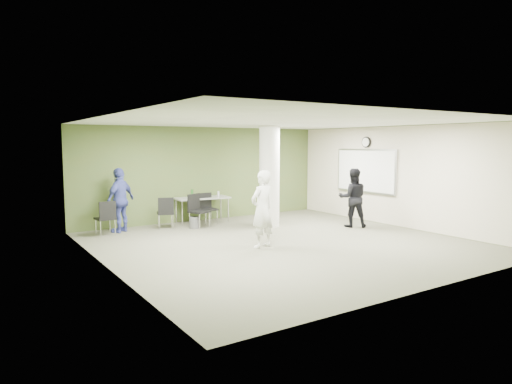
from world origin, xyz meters
TOP-DOWN VIEW (x-y plane):
  - floor at (0.00, 0.00)m, footprint 8.00×8.00m
  - ceiling at (0.00, 0.00)m, footprint 8.00×8.00m
  - wall_back at (0.00, 4.00)m, footprint 8.00×2.80m
  - wall_left at (-4.00, 0.00)m, footprint 0.02×8.00m
  - wall_right_cream at (4.00, 0.00)m, footprint 0.02×8.00m
  - column at (1.00, 2.00)m, footprint 0.56×0.56m
  - whiteboard at (3.92, 1.20)m, footprint 0.05×2.30m
  - wall_clock at (3.92, 1.20)m, footprint 0.06×0.32m
  - folding_table at (-0.32, 3.55)m, footprint 1.63×0.82m
  - wastebasket at (-0.91, 2.86)m, footprint 0.28×0.28m
  - chair_back_left at (-3.20, 3.09)m, footprint 0.47×0.47m
  - chair_back_right at (-1.60, 3.17)m, footprint 0.54×0.54m
  - chair_table_left at (-0.80, 2.89)m, footprint 0.59×0.59m
  - chair_table_right at (-0.32, 3.25)m, footprint 0.46×0.46m
  - woman_white at (-0.64, -0.10)m, footprint 0.71×0.55m
  - man_black at (2.87, 0.65)m, footprint 1.00×0.96m
  - man_blue at (-2.75, 3.40)m, footprint 1.05×0.90m

SIDE VIEW (x-z plane):
  - floor at x=0.00m, z-range 0.00..0.00m
  - wastebasket at x=-0.91m, z-range 0.00..0.32m
  - chair_back_right at x=-1.60m, z-range 0.07..0.94m
  - chair_back_left at x=-3.20m, z-range 0.07..0.96m
  - chair_table_right at x=-0.32m, z-range 0.07..0.97m
  - chair_table_left at x=-0.80m, z-range 0.08..1.01m
  - folding_table at x=-0.32m, z-range 0.20..1.20m
  - man_black at x=2.87m, z-range 0.00..1.63m
  - man_blue at x=-2.75m, z-range 0.00..1.69m
  - woman_white at x=-0.64m, z-range 0.00..1.72m
  - wall_back at x=0.00m, z-range 1.39..1.41m
  - wall_left at x=-4.00m, z-range 0.00..2.80m
  - wall_right_cream at x=4.00m, z-range 0.00..2.80m
  - column at x=1.00m, z-range 0.00..2.80m
  - whiteboard at x=3.92m, z-range 0.85..2.15m
  - wall_clock at x=3.92m, z-range 2.19..2.51m
  - ceiling at x=0.00m, z-range 2.80..2.80m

